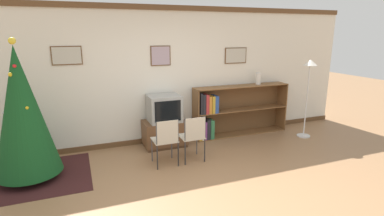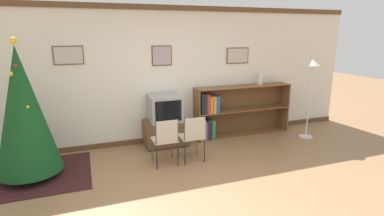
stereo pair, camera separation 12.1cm
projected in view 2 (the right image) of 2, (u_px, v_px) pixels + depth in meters
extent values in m
plane|color=#936B47|center=(207.00, 200.00, 4.04)|extent=(24.00, 24.00, 0.00)
cube|color=silver|center=(160.00, 76.00, 5.96)|extent=(8.80, 0.08, 2.70)
cube|color=brown|center=(159.00, 7.00, 5.59)|extent=(8.80, 0.03, 0.10)
cube|color=brown|center=(162.00, 138.00, 6.23)|extent=(8.80, 0.03, 0.10)
cube|color=brown|center=(68.00, 55.00, 5.26)|extent=(0.51, 0.02, 0.33)
cube|color=#BCB7A8|center=(68.00, 55.00, 5.25)|extent=(0.47, 0.01, 0.29)
cube|color=brown|center=(162.00, 56.00, 5.83)|extent=(0.40, 0.02, 0.39)
cube|color=#A893A3|center=(162.00, 56.00, 5.82)|extent=(0.36, 0.01, 0.35)
cube|color=brown|center=(238.00, 56.00, 6.39)|extent=(0.51, 0.02, 0.34)
cube|color=#BCB7A8|center=(238.00, 56.00, 6.38)|extent=(0.48, 0.01, 0.30)
cube|color=#381919|center=(33.00, 176.00, 4.69)|extent=(1.74, 1.47, 0.01)
cylinder|color=maroon|center=(32.00, 173.00, 4.68)|extent=(0.36, 0.36, 0.10)
cone|color=#14471E|center=(23.00, 111.00, 4.43)|extent=(0.94, 0.94, 1.92)
sphere|color=yellow|center=(13.00, 41.00, 4.18)|extent=(0.10, 0.10, 0.10)
sphere|color=silver|center=(2.00, 140.00, 4.38)|extent=(0.04, 0.04, 0.04)
sphere|color=red|center=(16.00, 66.00, 4.20)|extent=(0.05, 0.05, 0.05)
sphere|color=silver|center=(5.00, 112.00, 4.32)|extent=(0.04, 0.04, 0.04)
sphere|color=silver|center=(28.00, 83.00, 4.45)|extent=(0.05, 0.05, 0.05)
sphere|color=gold|center=(21.00, 98.00, 4.56)|extent=(0.05, 0.05, 0.05)
sphere|color=gold|center=(10.00, 109.00, 4.48)|extent=(0.04, 0.04, 0.04)
sphere|color=gold|center=(12.00, 74.00, 4.21)|extent=(0.06, 0.06, 0.06)
sphere|color=gold|center=(28.00, 107.00, 4.27)|extent=(0.05, 0.05, 0.05)
cube|color=#4C311E|center=(166.00, 144.00, 5.98)|extent=(0.79, 0.51, 0.05)
cube|color=brown|center=(166.00, 132.00, 5.92)|extent=(0.83, 0.53, 0.46)
cube|color=#9E9E99|center=(165.00, 108.00, 5.80)|extent=(0.61, 0.51, 0.51)
cube|color=black|center=(169.00, 111.00, 5.57)|extent=(0.50, 0.01, 0.40)
cube|color=#BCB29E|center=(164.00, 140.00, 5.06)|extent=(0.40, 0.40, 0.02)
cube|color=#BCB29E|center=(167.00, 132.00, 4.84)|extent=(0.35, 0.02, 0.38)
cylinder|color=#4C4C51|center=(152.00, 149.00, 5.22)|extent=(0.02, 0.02, 0.42)
cylinder|color=#4C4C51|center=(172.00, 147.00, 5.34)|extent=(0.02, 0.02, 0.42)
cylinder|color=#4C4C51|center=(157.00, 157.00, 4.89)|extent=(0.02, 0.02, 0.42)
cylinder|color=#4C4C51|center=(178.00, 154.00, 5.01)|extent=(0.02, 0.02, 0.42)
cylinder|color=#4C4C51|center=(156.00, 146.00, 4.84)|extent=(0.02, 0.02, 0.82)
cylinder|color=#4C4C51|center=(178.00, 143.00, 4.96)|extent=(0.02, 0.02, 0.82)
cube|color=#BCB29E|center=(191.00, 136.00, 5.22)|extent=(0.40, 0.40, 0.02)
cube|color=#BCB29E|center=(195.00, 129.00, 5.00)|extent=(0.35, 0.02, 0.38)
cylinder|color=#4C4C51|center=(178.00, 146.00, 5.38)|extent=(0.02, 0.02, 0.42)
cylinder|color=#4C4C51|center=(197.00, 143.00, 5.50)|extent=(0.02, 0.02, 0.42)
cylinder|color=#4C4C51|center=(185.00, 153.00, 5.05)|extent=(0.02, 0.02, 0.42)
cylinder|color=#4C4C51|center=(204.00, 150.00, 5.17)|extent=(0.02, 0.02, 0.42)
cylinder|color=#4C4C51|center=(185.00, 142.00, 5.00)|extent=(0.02, 0.02, 0.82)
cylinder|color=#4C4C51|center=(205.00, 140.00, 5.12)|extent=(0.02, 0.02, 0.82)
cube|color=brown|center=(197.00, 115.00, 6.17)|extent=(0.02, 0.36, 1.08)
cube|color=brown|center=(284.00, 106.00, 6.88)|extent=(0.02, 0.36, 1.08)
cube|color=brown|center=(244.00, 86.00, 6.39)|extent=(2.17, 0.36, 0.02)
cube|color=brown|center=(242.00, 133.00, 6.66)|extent=(2.17, 0.36, 0.02)
cube|color=brown|center=(243.00, 109.00, 6.52)|extent=(2.13, 0.36, 0.02)
cube|color=brown|center=(239.00, 108.00, 6.68)|extent=(2.17, 0.01, 1.08)
cube|color=gold|center=(200.00, 128.00, 6.22)|extent=(0.06, 0.27, 0.48)
cube|color=silver|center=(203.00, 129.00, 6.24)|extent=(0.05, 0.24, 0.43)
cube|color=#7A3D7F|center=(205.00, 130.00, 6.28)|extent=(0.04, 0.28, 0.38)
cube|color=#232328|center=(208.00, 129.00, 6.26)|extent=(0.07, 0.20, 0.43)
cube|color=#337547|center=(212.00, 129.00, 6.31)|extent=(0.08, 0.24, 0.40)
cube|color=#232328|center=(201.00, 103.00, 6.09)|extent=(0.04, 0.26, 0.44)
cube|color=#232328|center=(204.00, 104.00, 6.11)|extent=(0.06, 0.24, 0.40)
cube|color=#B73333|center=(207.00, 104.00, 6.13)|extent=(0.07, 0.23, 0.40)
cube|color=orange|center=(210.00, 105.00, 6.16)|extent=(0.06, 0.24, 0.35)
cube|color=gold|center=(213.00, 104.00, 6.18)|extent=(0.06, 0.24, 0.35)
cube|color=#2D4C93|center=(216.00, 104.00, 6.21)|extent=(0.08, 0.26, 0.36)
cylinder|color=silver|center=(260.00, 79.00, 6.52)|extent=(0.11, 0.11, 0.25)
torus|color=silver|center=(261.00, 73.00, 6.49)|extent=(0.10, 0.10, 0.02)
cylinder|color=silver|center=(306.00, 137.00, 6.45)|extent=(0.28, 0.28, 0.03)
cylinder|color=silver|center=(309.00, 102.00, 6.26)|extent=(0.03, 0.03, 1.51)
cone|color=white|center=(313.00, 63.00, 6.06)|extent=(0.28, 0.28, 0.12)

